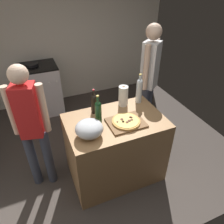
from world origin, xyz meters
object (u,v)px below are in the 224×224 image
object	(u,v)px
pizza	(126,121)
paper_towel_roll	(123,96)
mixing_bowl	(89,129)
person_in_stripes	(31,124)
wine_bottle_amber	(139,90)
wine_bottle_green	(98,111)
stove	(41,89)
person_in_red	(149,77)
wine_bottle_dark	(94,103)

from	to	relation	value
pizza	paper_towel_roll	bearing A→B (deg)	69.74
mixing_bowl	person_in_stripes	bearing A→B (deg)	145.48
pizza	wine_bottle_amber	size ratio (longest dim) A/B	0.82
wine_bottle_green	person_in_stripes	distance (m)	0.73
paper_towel_roll	wine_bottle_green	world-z (taller)	wine_bottle_green
stove	wine_bottle_green	bearing A→B (deg)	-76.28
mixing_bowl	person_in_red	distance (m)	1.34
mixing_bowl	wine_bottle_amber	world-z (taller)	wine_bottle_amber
paper_towel_roll	person_in_stripes	distance (m)	1.11
wine_bottle_amber	paper_towel_roll	bearing A→B (deg)	176.70
wine_bottle_dark	person_in_stripes	bearing A→B (deg)	-178.81
wine_bottle_amber	person_in_red	bearing A→B (deg)	44.03
pizza	person_in_red	distance (m)	0.98
paper_towel_roll	wine_bottle_amber	distance (m)	0.22
pizza	wine_bottle_dark	distance (m)	0.44
paper_towel_roll	person_in_stripes	xyz separation A→B (m)	(-1.11, -0.04, -0.09)
paper_towel_roll	wine_bottle_dark	bearing A→B (deg)	-176.79
wine_bottle_dark	person_in_red	xyz separation A→B (m)	(0.94, 0.34, 0.01)
mixing_bowl	wine_bottle_green	bearing A→B (deg)	47.85
pizza	mixing_bowl	distance (m)	0.44
stove	wine_bottle_dark	bearing A→B (deg)	-74.07
pizza	wine_bottle_amber	xyz separation A→B (m)	(0.35, 0.35, 0.14)
wine_bottle_dark	person_in_red	distance (m)	1.01
wine_bottle_green	person_in_red	world-z (taller)	person_in_red
stove	person_in_red	size ratio (longest dim) A/B	0.54
paper_towel_roll	stove	xyz separation A→B (m)	(-0.86, 1.66, -0.55)
wine_bottle_dark	person_in_red	world-z (taller)	person_in_red
mixing_bowl	wine_bottle_amber	bearing A→B (deg)	26.62
wine_bottle_dark	person_in_stripes	world-z (taller)	person_in_stripes
wine_bottle_dark	stove	xyz separation A→B (m)	(-0.48, 1.68, -0.55)
pizza	person_in_stripes	xyz separation A→B (m)	(-0.97, 0.33, 0.01)
wine_bottle_dark	pizza	bearing A→B (deg)	-53.69
wine_bottle_amber	wine_bottle_dark	size ratio (longest dim) A/B	1.25
mixing_bowl	paper_towel_roll	size ratio (longest dim) A/B	1.11
paper_towel_roll	person_in_stripes	bearing A→B (deg)	-178.10
mixing_bowl	stove	distance (m)	2.14
paper_towel_roll	wine_bottle_green	xyz separation A→B (m)	(-0.41, -0.22, 0.02)
stove	mixing_bowl	bearing A→B (deg)	-81.89
wine_bottle_dark	person_in_stripes	size ratio (longest dim) A/B	0.19
mixing_bowl	pizza	bearing A→B (deg)	5.30
wine_bottle_amber	person_in_red	xyz separation A→B (m)	(0.35, 0.34, -0.04)
mixing_bowl	paper_towel_roll	distance (m)	0.70
paper_towel_roll	person_in_red	distance (m)	0.65
pizza	person_in_red	xyz separation A→B (m)	(0.69, 0.69, 0.11)
wine_bottle_amber	stove	distance (m)	2.07
pizza	wine_bottle_green	distance (m)	0.33
paper_towel_roll	stove	distance (m)	1.95
wine_bottle_amber	wine_bottle_dark	xyz separation A→B (m)	(-0.60, -0.01, -0.04)
pizza	person_in_stripes	size ratio (longest dim) A/B	0.20
wine_bottle_green	wine_bottle_dark	size ratio (longest dim) A/B	1.10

